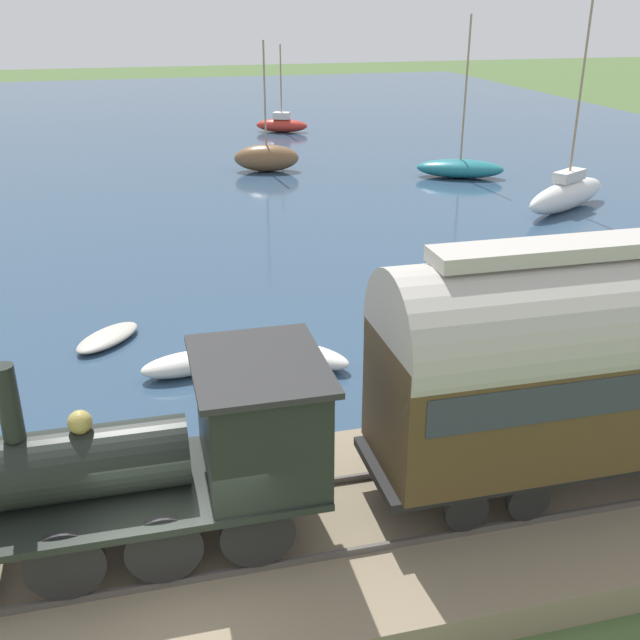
# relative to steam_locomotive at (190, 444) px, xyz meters

# --- Properties ---
(ground_plane) EXTENTS (200.00, 200.00, 0.00)m
(ground_plane) POSITION_rel_steam_locomotive_xyz_m (-0.93, 0.23, -2.43)
(ground_plane) COLOR #476033
(harbor_water) EXTENTS (80.00, 80.00, 0.01)m
(harbor_water) POSITION_rel_steam_locomotive_xyz_m (42.95, 0.23, -2.43)
(harbor_water) COLOR #2D4760
(harbor_water) RESTS_ON ground
(rail_embankment) EXTENTS (5.30, 56.00, 0.71)m
(rail_embankment) POSITION_rel_steam_locomotive_xyz_m (0.00, 0.23, -2.13)
(rail_embankment) COLOR #84755B
(rail_embankment) RESTS_ON ground
(steam_locomotive) EXTENTS (2.50, 5.66, 3.38)m
(steam_locomotive) POSITION_rel_steam_locomotive_xyz_m (0.00, 0.00, 0.00)
(steam_locomotive) COLOR black
(steam_locomotive) RESTS_ON rail_embankment
(passenger_coach) EXTENTS (2.40, 8.84, 4.51)m
(passenger_coach) POSITION_rel_steam_locomotive_xyz_m (0.00, -7.37, 0.74)
(passenger_coach) COLOR black
(passenger_coach) RESTS_ON rail_embankment
(sailboat_white) EXTENTS (3.99, 5.71, 9.80)m
(sailboat_white) POSITION_rel_steam_locomotive_xyz_m (18.97, -18.10, -1.67)
(sailboat_white) COLOR white
(sailboat_white) RESTS_ON harbor_water
(sailboat_red) EXTENTS (2.65, 3.86, 5.81)m
(sailboat_red) POSITION_rel_steam_locomotive_xyz_m (42.55, -9.95, -1.89)
(sailboat_red) COLOR #B72D23
(sailboat_red) RESTS_ON harbor_water
(sailboat_teal) EXTENTS (3.37, 4.82, 7.99)m
(sailboat_teal) POSITION_rel_steam_locomotive_xyz_m (26.15, -16.17, -1.91)
(sailboat_teal) COLOR #1E707A
(sailboat_teal) RESTS_ON harbor_water
(sailboat_brown) EXTENTS (2.27, 3.75, 6.73)m
(sailboat_brown) POSITION_rel_steam_locomotive_xyz_m (30.15, -6.62, -1.69)
(sailboat_brown) COLOR brown
(sailboat_brown) RESTS_ON harbor_water
(rowboat_near_shore) EXTENTS (2.22, 2.28, 0.52)m
(rowboat_near_shore) POSITION_rel_steam_locomotive_xyz_m (6.88, -3.47, -2.17)
(rowboat_near_shore) COLOR silver
(rowboat_near_shore) RESTS_ON harbor_water
(rowboat_far_out) EXTENTS (2.31, 2.18, 0.31)m
(rowboat_far_out) POSITION_rel_steam_locomotive_xyz_m (9.51, 1.57, -2.27)
(rowboat_far_out) COLOR #B7B2A3
(rowboat_far_out) RESTS_ON harbor_water
(rowboat_mid_harbor) EXTENTS (1.28, 2.46, 0.56)m
(rowboat_mid_harbor) POSITION_rel_steam_locomotive_xyz_m (7.11, -0.40, -2.15)
(rowboat_mid_harbor) COLOR silver
(rowboat_mid_harbor) RESTS_ON harbor_water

